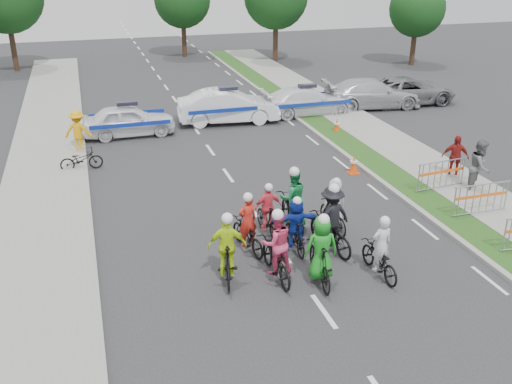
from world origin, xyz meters
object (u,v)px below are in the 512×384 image
object	(u,v)px
civilian_sedan	(372,93)
tree_2	(417,9)
rider_5	(295,227)
rider_7	(334,210)
rider_8	(292,206)
rider_6	(247,231)
rider_3	(227,254)
rider_4	(331,225)
cone_1	(337,126)
parked_bike	(81,160)
tree_4	(182,0)
rider_0	(380,256)
police_car_1	(228,106)
spectator_2	(455,157)
barrier_1	(480,200)
police_car_0	(129,120)
rider_9	(268,214)
civilian_suv	(408,90)
spectator_1	(480,166)
rider_1	(321,256)
marshal_hiviz	(78,131)
cone_0	(354,165)
barrier_2	(441,176)
police_car_2	(307,101)
rider_2	(276,253)

from	to	relation	value
civilian_sedan	tree_2	distance (m)	13.21
rider_5	rider_7	size ratio (longest dim) A/B	0.96
rider_8	rider_6	bearing A→B (deg)	29.65
rider_3	civilian_sedan	xyz separation A→B (m)	(11.49, 14.21, 0.01)
rider_4	tree_2	distance (m)	28.81
rider_3	cone_1	bearing A→B (deg)	-114.85
civilian_sedan	parked_bike	size ratio (longest dim) A/B	3.27
rider_7	tree_4	size ratio (longest dim) A/B	0.28
civilian_sedan	cone_1	size ratio (longest dim) A/B	7.40
rider_6	parked_bike	distance (m)	8.95
rider_0	police_car_1	world-z (taller)	rider_0
spectator_2	barrier_1	bearing A→B (deg)	-84.74
police_car_0	barrier_1	bearing A→B (deg)	-140.89
rider_9	tree_2	size ratio (longest dim) A/B	0.29
rider_8	civilian_suv	bearing A→B (deg)	-130.72
rider_0	spectator_1	xyz separation A→B (m)	(5.90, 3.93, 0.36)
rider_1	marshal_hiviz	world-z (taller)	rider_1
rider_5	spectator_2	distance (m)	8.18
rider_6	barrier_1	bearing A→B (deg)	168.00
rider_0	cone_0	xyz separation A→B (m)	(2.60, 6.79, -0.24)
barrier_2	rider_4	bearing A→B (deg)	-153.07
police_car_2	cone_0	xyz separation A→B (m)	(-1.33, -8.13, -0.35)
civilian_sedan	cone_1	xyz separation A→B (m)	(-3.62, -3.59, -0.41)
spectator_1	rider_8	bearing A→B (deg)	146.67
marshal_hiviz	tree_4	bearing A→B (deg)	-94.95
rider_2	rider_3	xyz separation A→B (m)	(-1.21, 0.25, 0.01)
rider_8	tree_2	size ratio (longest dim) A/B	0.35
rider_9	marshal_hiviz	bearing A→B (deg)	-66.12
civilian_sedan	rider_3	bearing A→B (deg)	147.96
police_car_2	civilian_sedan	bearing A→B (deg)	-86.77
rider_3	cone_0	bearing A→B (deg)	-125.82
rider_4	barrier_1	size ratio (longest dim) A/B	1.05
civilian_suv	police_car_0	bearing A→B (deg)	96.89
parked_bike	barrier_2	bearing A→B (deg)	-118.72
barrier_1	rider_8	bearing A→B (deg)	170.98
rider_4	barrier_1	xyz separation A→B (m)	(5.37, 0.59, -0.23)
rider_1	police_car_1	bearing A→B (deg)	-88.14
rider_3	cone_1	size ratio (longest dim) A/B	2.77
rider_2	tree_4	world-z (taller)	tree_4
police_car_1	tree_2	bearing A→B (deg)	-51.52
police_car_1	rider_9	bearing A→B (deg)	177.32
rider_0	rider_7	distance (m)	2.68
rider_7	rider_8	distance (m)	1.23
rider_5	civilian_sedan	world-z (taller)	rider_5
barrier_2	tree_4	size ratio (longest dim) A/B	0.32
spectator_1	barrier_1	xyz separation A→B (m)	(-1.19, -1.71, -0.38)
rider_6	tree_2	bearing A→B (deg)	-141.34
rider_1	barrier_1	world-z (taller)	rider_1
civilian_suv	tree_2	bearing A→B (deg)	-30.52
rider_1	police_car_0	world-z (taller)	rider_1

